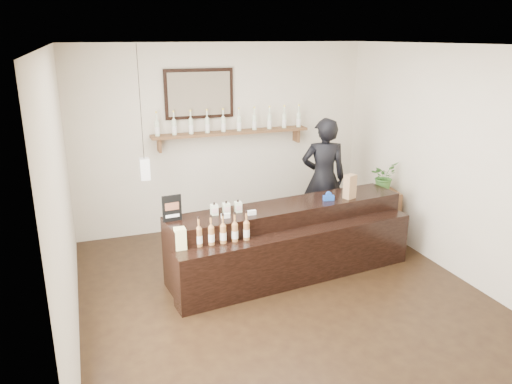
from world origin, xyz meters
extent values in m
plane|color=black|center=(0.00, 0.00, 0.00)|extent=(5.00, 5.00, 0.00)
plane|color=beige|center=(0.00, 2.50, 1.40)|extent=(4.50, 0.00, 4.50)
plane|color=beige|center=(0.00, -2.50, 1.40)|extent=(4.50, 0.00, 4.50)
plane|color=beige|center=(-2.25, 0.00, 1.40)|extent=(0.00, 5.00, 5.00)
plane|color=beige|center=(2.25, 0.00, 1.40)|extent=(0.00, 5.00, 5.00)
plane|color=white|center=(0.00, 0.00, 2.80)|extent=(5.00, 5.00, 0.00)
cube|color=brown|center=(0.10, 2.37, 1.50)|extent=(2.40, 0.25, 0.04)
cube|color=brown|center=(-0.98, 2.40, 1.38)|extent=(0.04, 0.20, 0.20)
cube|color=brown|center=(1.18, 2.40, 1.38)|extent=(0.04, 0.20, 0.20)
cube|color=black|center=(-0.35, 2.47, 2.08)|extent=(1.02, 0.04, 0.72)
cube|color=#4E4132|center=(-0.35, 2.44, 2.08)|extent=(0.92, 0.01, 0.62)
cube|color=white|center=(-1.30, 1.60, 1.25)|extent=(0.12, 0.12, 0.28)
cylinder|color=black|center=(-1.30, 1.60, 2.09)|extent=(0.01, 0.01, 1.41)
cylinder|color=beige|center=(-1.00, 2.37, 1.62)|extent=(0.07, 0.07, 0.20)
cone|color=beige|center=(-1.00, 2.37, 1.75)|extent=(0.07, 0.07, 0.05)
cylinder|color=beige|center=(-1.00, 2.37, 1.81)|extent=(0.02, 0.02, 0.07)
cylinder|color=yellow|center=(-1.00, 2.37, 1.86)|extent=(0.03, 0.03, 0.02)
cylinder|color=white|center=(-1.00, 2.37, 1.60)|extent=(0.07, 0.07, 0.09)
cylinder|color=beige|center=(-0.76, 2.37, 1.62)|extent=(0.07, 0.07, 0.20)
cone|color=beige|center=(-0.76, 2.37, 1.75)|extent=(0.07, 0.07, 0.05)
cylinder|color=beige|center=(-0.76, 2.37, 1.81)|extent=(0.02, 0.02, 0.07)
cylinder|color=yellow|center=(-0.76, 2.37, 1.86)|extent=(0.03, 0.03, 0.02)
cylinder|color=white|center=(-0.76, 2.37, 1.60)|extent=(0.07, 0.07, 0.09)
cylinder|color=beige|center=(-0.51, 2.37, 1.62)|extent=(0.07, 0.07, 0.20)
cone|color=beige|center=(-0.51, 2.37, 1.75)|extent=(0.07, 0.07, 0.05)
cylinder|color=beige|center=(-0.51, 2.37, 1.81)|extent=(0.02, 0.02, 0.07)
cylinder|color=yellow|center=(-0.51, 2.37, 1.86)|extent=(0.03, 0.03, 0.02)
cylinder|color=white|center=(-0.51, 2.37, 1.60)|extent=(0.07, 0.07, 0.09)
cylinder|color=beige|center=(-0.27, 2.37, 1.62)|extent=(0.07, 0.07, 0.20)
cone|color=beige|center=(-0.27, 2.37, 1.75)|extent=(0.07, 0.07, 0.05)
cylinder|color=beige|center=(-0.27, 2.37, 1.81)|extent=(0.02, 0.02, 0.07)
cylinder|color=yellow|center=(-0.27, 2.37, 1.86)|extent=(0.03, 0.03, 0.02)
cylinder|color=white|center=(-0.27, 2.37, 1.60)|extent=(0.07, 0.07, 0.09)
cylinder|color=beige|center=(-0.02, 2.37, 1.62)|extent=(0.07, 0.07, 0.20)
cone|color=beige|center=(-0.02, 2.37, 1.75)|extent=(0.07, 0.07, 0.05)
cylinder|color=beige|center=(-0.02, 2.37, 1.81)|extent=(0.02, 0.02, 0.07)
cylinder|color=yellow|center=(-0.02, 2.37, 1.86)|extent=(0.03, 0.03, 0.02)
cylinder|color=white|center=(-0.02, 2.37, 1.60)|extent=(0.07, 0.07, 0.09)
cylinder|color=beige|center=(0.22, 2.37, 1.62)|extent=(0.07, 0.07, 0.20)
cone|color=beige|center=(0.22, 2.37, 1.75)|extent=(0.07, 0.07, 0.05)
cylinder|color=beige|center=(0.22, 2.37, 1.81)|extent=(0.02, 0.02, 0.07)
cylinder|color=yellow|center=(0.22, 2.37, 1.86)|extent=(0.03, 0.03, 0.02)
cylinder|color=white|center=(0.22, 2.37, 1.60)|extent=(0.07, 0.07, 0.09)
cylinder|color=beige|center=(0.47, 2.37, 1.62)|extent=(0.07, 0.07, 0.20)
cone|color=beige|center=(0.47, 2.37, 1.75)|extent=(0.07, 0.07, 0.05)
cylinder|color=beige|center=(0.47, 2.37, 1.81)|extent=(0.02, 0.02, 0.07)
cylinder|color=yellow|center=(0.47, 2.37, 1.86)|extent=(0.03, 0.03, 0.02)
cylinder|color=white|center=(0.47, 2.37, 1.60)|extent=(0.07, 0.07, 0.09)
cylinder|color=beige|center=(0.71, 2.37, 1.62)|extent=(0.07, 0.07, 0.20)
cone|color=beige|center=(0.71, 2.37, 1.75)|extent=(0.07, 0.07, 0.05)
cylinder|color=beige|center=(0.71, 2.37, 1.81)|extent=(0.02, 0.02, 0.07)
cylinder|color=yellow|center=(0.71, 2.37, 1.86)|extent=(0.03, 0.03, 0.02)
cylinder|color=white|center=(0.71, 2.37, 1.60)|extent=(0.07, 0.07, 0.09)
cylinder|color=beige|center=(0.96, 2.37, 1.62)|extent=(0.07, 0.07, 0.20)
cone|color=beige|center=(0.96, 2.37, 1.75)|extent=(0.07, 0.07, 0.05)
cylinder|color=beige|center=(0.96, 2.37, 1.81)|extent=(0.02, 0.02, 0.07)
cylinder|color=yellow|center=(0.96, 2.37, 1.86)|extent=(0.03, 0.03, 0.02)
cylinder|color=white|center=(0.96, 2.37, 1.60)|extent=(0.07, 0.07, 0.09)
cylinder|color=beige|center=(1.20, 2.37, 1.62)|extent=(0.07, 0.07, 0.20)
cone|color=beige|center=(1.20, 2.37, 1.75)|extent=(0.07, 0.07, 0.05)
cylinder|color=beige|center=(1.20, 2.37, 1.81)|extent=(0.02, 0.02, 0.07)
cylinder|color=yellow|center=(1.20, 2.37, 1.86)|extent=(0.03, 0.03, 0.02)
cylinder|color=white|center=(1.20, 2.37, 1.60)|extent=(0.07, 0.07, 0.09)
cube|color=black|center=(0.32, 0.70, 0.44)|extent=(3.16, 0.93, 0.87)
cube|color=black|center=(0.32, 0.29, 0.33)|extent=(3.13, 0.65, 0.66)
cube|color=white|center=(-0.55, 0.50, 0.90)|extent=(0.10, 0.04, 0.05)
cube|color=white|center=(-0.23, 0.50, 0.90)|extent=(0.10, 0.04, 0.05)
cube|color=#EDE690|center=(-1.13, 0.29, 0.72)|extent=(0.12, 0.12, 0.12)
cube|color=#EDE690|center=(-1.13, 0.29, 0.84)|extent=(0.12, 0.12, 0.12)
cube|color=beige|center=(-0.64, 0.65, 0.93)|extent=(0.08, 0.08, 0.13)
cube|color=beige|center=(-0.64, 0.61, 0.93)|extent=(0.07, 0.00, 0.06)
cylinder|color=black|center=(-0.64, 0.65, 1.01)|extent=(0.02, 0.02, 0.03)
cube|color=beige|center=(-0.49, 0.65, 0.93)|extent=(0.08, 0.08, 0.13)
cube|color=beige|center=(-0.49, 0.61, 0.93)|extent=(0.07, 0.00, 0.06)
cylinder|color=black|center=(-0.49, 0.65, 1.01)|extent=(0.02, 0.02, 0.03)
cube|color=beige|center=(-0.35, 0.65, 0.93)|extent=(0.08, 0.08, 0.13)
cube|color=beige|center=(-0.35, 0.61, 0.93)|extent=(0.07, 0.00, 0.06)
cylinder|color=black|center=(-0.35, 0.65, 1.01)|extent=(0.02, 0.02, 0.03)
cylinder|color=#A36B37|center=(-0.92, 0.29, 0.76)|extent=(0.07, 0.07, 0.20)
cone|color=#A36B37|center=(-0.92, 0.29, 0.89)|extent=(0.07, 0.07, 0.05)
cylinder|color=#A36B37|center=(-0.92, 0.29, 0.95)|extent=(0.02, 0.02, 0.07)
cylinder|color=black|center=(-0.92, 0.29, 1.00)|extent=(0.03, 0.03, 0.03)
cylinder|color=white|center=(-0.92, 0.29, 0.74)|extent=(0.07, 0.07, 0.09)
cylinder|color=#A36B37|center=(-0.78, 0.29, 0.76)|extent=(0.07, 0.07, 0.20)
cone|color=#A36B37|center=(-0.78, 0.29, 0.89)|extent=(0.07, 0.07, 0.05)
cylinder|color=#A36B37|center=(-0.78, 0.29, 0.95)|extent=(0.02, 0.02, 0.07)
cylinder|color=black|center=(-0.78, 0.29, 1.00)|extent=(0.03, 0.03, 0.03)
cylinder|color=white|center=(-0.78, 0.29, 0.74)|extent=(0.07, 0.07, 0.09)
cylinder|color=#A36B37|center=(-0.64, 0.29, 0.76)|extent=(0.07, 0.07, 0.20)
cone|color=#A36B37|center=(-0.64, 0.29, 0.89)|extent=(0.07, 0.07, 0.05)
cylinder|color=#A36B37|center=(-0.64, 0.29, 0.95)|extent=(0.02, 0.02, 0.07)
cylinder|color=black|center=(-0.64, 0.29, 1.00)|extent=(0.03, 0.03, 0.03)
cylinder|color=white|center=(-0.64, 0.29, 0.74)|extent=(0.07, 0.07, 0.09)
cylinder|color=#A36B37|center=(-0.50, 0.29, 0.76)|extent=(0.07, 0.07, 0.20)
cone|color=#A36B37|center=(-0.50, 0.29, 0.89)|extent=(0.07, 0.07, 0.05)
cylinder|color=#A36B37|center=(-0.50, 0.29, 0.95)|extent=(0.02, 0.02, 0.07)
cylinder|color=black|center=(-0.50, 0.29, 1.00)|extent=(0.03, 0.03, 0.03)
cylinder|color=white|center=(-0.50, 0.29, 0.74)|extent=(0.07, 0.07, 0.09)
cylinder|color=#A36B37|center=(-0.36, 0.29, 0.76)|extent=(0.07, 0.07, 0.20)
cone|color=#A36B37|center=(-0.36, 0.29, 0.89)|extent=(0.07, 0.07, 0.05)
cylinder|color=#A36B37|center=(-0.36, 0.29, 0.95)|extent=(0.02, 0.02, 0.07)
cylinder|color=black|center=(-0.36, 0.29, 1.00)|extent=(0.03, 0.03, 0.03)
cylinder|color=white|center=(-0.36, 0.29, 0.74)|extent=(0.07, 0.07, 0.09)
cube|color=black|center=(-1.14, 0.61, 1.03)|extent=(0.22, 0.04, 0.31)
cube|color=brown|center=(-1.14, 0.59, 1.05)|extent=(0.16, 0.02, 0.09)
cube|color=white|center=(-1.14, 0.59, 0.94)|extent=(0.16, 0.02, 0.04)
cube|color=#9F7B4C|center=(1.17, 0.67, 1.03)|extent=(0.17, 0.15, 0.31)
cube|color=black|center=(1.17, 0.61, 0.98)|extent=(0.09, 0.03, 0.06)
cube|color=#1947B1|center=(0.88, 0.68, 0.90)|extent=(0.15, 0.07, 0.06)
cylinder|color=#1947B1|center=(0.88, 0.68, 0.95)|extent=(0.08, 0.04, 0.07)
cube|color=brown|center=(2.00, 1.15, 0.38)|extent=(0.44, 0.56, 0.75)
imported|color=#3B6D2B|center=(2.00, 1.15, 0.96)|extent=(0.48, 0.46, 0.41)
imported|color=black|center=(1.25, 1.55, 1.01)|extent=(0.84, 0.68, 2.02)
camera|label=1|loc=(-2.03, -4.72, 2.89)|focal=35.00mm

